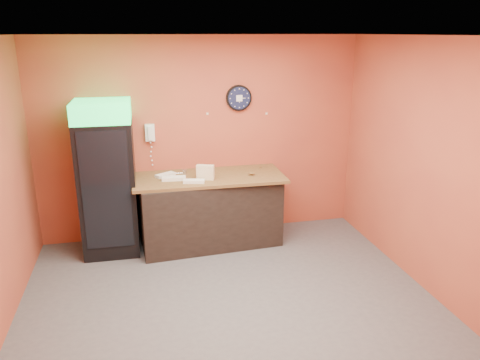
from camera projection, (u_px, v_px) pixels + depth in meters
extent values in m
plane|color=#47474C|center=(230.00, 303.00, 5.12)|extent=(4.50, 4.50, 0.00)
cube|color=#B85233|center=(201.00, 139.00, 6.55)|extent=(4.50, 0.02, 2.80)
cube|color=#B85233|center=(428.00, 167.00, 5.17)|extent=(0.02, 4.00, 2.80)
cube|color=white|center=(228.00, 35.00, 4.27)|extent=(4.50, 4.00, 0.02)
cube|color=black|center=(108.00, 188.00, 6.12)|extent=(0.72, 0.72, 1.76)
cube|color=#1CEF5A|center=(102.00, 111.00, 5.81)|extent=(0.72, 0.72, 0.25)
cube|color=black|center=(107.00, 191.00, 5.76)|extent=(0.59, 0.03, 1.51)
cube|color=black|center=(210.00, 211.00, 6.46)|extent=(1.92, 0.96, 0.94)
cylinder|color=black|center=(239.00, 98.00, 6.48)|extent=(0.36, 0.05, 0.36)
cylinder|color=#0F1433|center=(239.00, 98.00, 6.45)|extent=(0.31, 0.01, 0.31)
cube|color=white|center=(239.00, 98.00, 6.44)|extent=(0.09, 0.00, 0.09)
cube|color=white|center=(150.00, 133.00, 6.33)|extent=(0.13, 0.07, 0.23)
cube|color=white|center=(150.00, 133.00, 6.28)|extent=(0.05, 0.04, 0.19)
cube|color=brown|center=(209.00, 177.00, 6.31)|extent=(2.03, 0.91, 0.04)
cube|color=#F6E7BF|center=(205.00, 178.00, 6.15)|extent=(0.24, 0.16, 0.05)
cube|color=#F6E7BF|center=(205.00, 174.00, 6.13)|extent=(0.24, 0.16, 0.05)
cube|color=#F6E7BF|center=(205.00, 171.00, 6.12)|extent=(0.24, 0.16, 0.05)
cube|color=#F6E7BF|center=(205.00, 167.00, 6.10)|extent=(0.24, 0.16, 0.05)
cube|color=white|center=(174.00, 178.00, 6.12)|extent=(0.32, 0.14, 0.04)
cube|color=white|center=(194.00, 181.00, 6.01)|extent=(0.29, 0.16, 0.04)
cube|color=white|center=(165.00, 175.00, 6.28)|extent=(0.29, 0.23, 0.04)
cylinder|color=silver|center=(185.00, 172.00, 6.39)|extent=(0.06, 0.06, 0.06)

